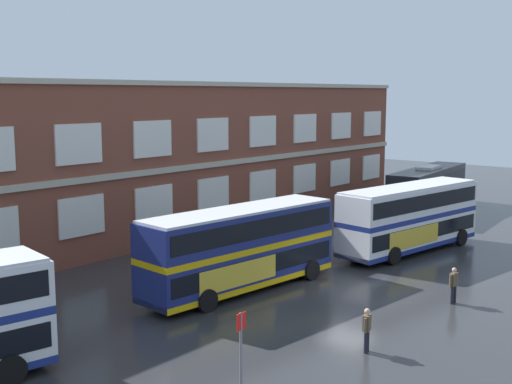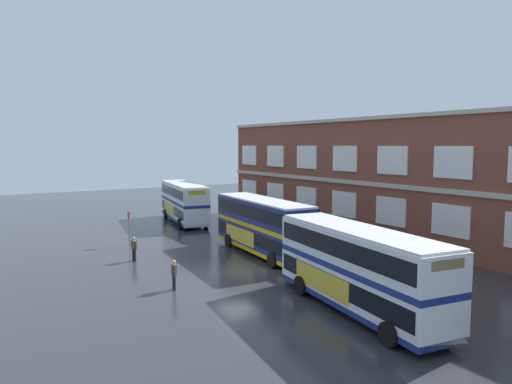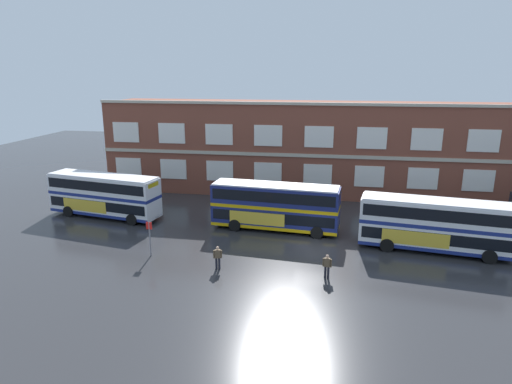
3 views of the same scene
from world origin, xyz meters
The scene contains 8 objects.
ground_plane centered at (0.00, 2.00, 0.00)m, with size 120.00×120.00×0.00m, color #2B2B2D.
brick_terminal_building centered at (2.60, 17.98, 5.04)m, with size 53.51×8.19×10.37m.
double_decker_near centered at (-19.78, 4.92, 2.15)m, with size 11.28×4.52×4.07m.
double_decker_middle centered at (-3.34, 4.03, 2.15)m, with size 11.19×3.62×4.07m.
double_decker_far centered at (9.26, 1.33, 2.15)m, with size 11.25×4.12×4.07m.
waiting_passenger centered at (1.31, -4.86, 0.93)m, with size 0.64×0.31×1.70m.
second_passenger centered at (-6.27, -4.70, 0.93)m, with size 0.64×0.34×1.70m.
bus_stand_flag centered at (-11.83, -3.32, 1.64)m, with size 0.44×0.10×2.70m.
Camera 3 is at (1.26, -32.83, 13.55)m, focal length 31.39 mm.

